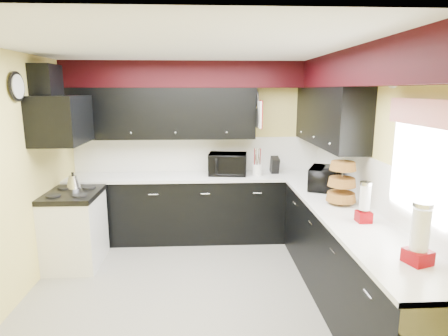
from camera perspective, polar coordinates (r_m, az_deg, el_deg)
name	(u,v)px	position (r m, az deg, el deg)	size (l,w,h in m)	color
ground	(197,292)	(4.23, -4.10, -18.27)	(3.60, 3.60, 0.00)	gray
wall_back	(198,150)	(5.53, -3.95, 2.73)	(3.60, 0.06, 2.50)	#E0C666
wall_right	(371,176)	(4.13, 21.47, -1.14)	(0.06, 3.60, 2.50)	#E0C666
wall_left	(11,180)	(4.21, -29.67, -1.63)	(0.06, 3.60, 2.50)	#E0C666
ceiling	(193,48)	(3.68, -4.69, 17.75)	(3.60, 3.60, 0.06)	white
cab_back	(199,208)	(5.42, -3.88, -6.15)	(3.60, 0.60, 0.90)	black
cab_right	(348,262)	(4.00, 18.36, -13.43)	(0.60, 3.00, 0.90)	black
counter_back	(198,177)	(5.30, -3.95, -1.30)	(3.62, 0.64, 0.04)	white
counter_right	(351,217)	(3.83, 18.81, -7.04)	(0.64, 3.02, 0.04)	white
splash_back	(198,154)	(5.53, -3.94, 2.10)	(3.60, 0.02, 0.50)	white
splash_right	(369,182)	(4.14, 21.28, -1.95)	(0.02, 3.60, 0.50)	white
upper_back	(162,113)	(5.33, -9.50, 8.21)	(2.60, 0.35, 0.70)	black
upper_right	(329,116)	(4.82, 15.65, 7.59)	(0.35, 1.80, 0.70)	black
soffit_back	(197,75)	(5.29, -4.15, 14.01)	(3.60, 0.36, 0.35)	black
soffit_right	(370,67)	(3.81, 21.29, 14.17)	(0.36, 3.24, 0.35)	black
stove	(75,231)	(4.98, -21.74, -8.87)	(0.60, 0.75, 0.86)	white
cooktop	(72,194)	(4.85, -22.15, -3.76)	(0.62, 0.77, 0.06)	black
hood	(61,120)	(4.72, -23.56, 6.73)	(0.50, 0.78, 0.55)	black
hood_duct	(46,82)	(4.76, -25.47, 11.68)	(0.24, 0.40, 0.40)	black
window	(423,164)	(3.28, 28.01, 0.51)	(0.03, 0.86, 0.96)	white
valance	(421,112)	(3.21, 27.84, 7.51)	(0.04, 0.88, 0.20)	red
pan_top	(257,99)	(5.26, 5.00, 10.46)	(0.03, 0.22, 0.40)	black
pan_mid	(258,118)	(5.15, 5.15, 7.65)	(0.03, 0.28, 0.46)	black
pan_low	(255,119)	(5.40, 4.76, 7.53)	(0.03, 0.24, 0.42)	black
cut_board	(260,115)	(5.03, 5.47, 8.12)	(0.03, 0.26, 0.35)	white
baskets	(342,182)	(4.08, 17.52, -2.02)	(0.27, 0.27, 0.50)	brown
clock	(17,87)	(4.33, -29.05, 10.80)	(0.03, 0.30, 0.30)	black
deco_plate	(394,74)	(3.71, 24.46, 12.85)	(0.03, 0.24, 0.24)	white
toaster_oven	(228,164)	(5.29, 0.56, 0.61)	(0.52, 0.44, 0.30)	black
microwave	(324,178)	(4.67, 15.02, -1.53)	(0.48, 0.32, 0.27)	black
utensil_crock	(257,170)	(5.28, 5.08, -0.28)	(0.14, 0.14, 0.15)	white
knife_block	(275,165)	(5.43, 7.73, 0.42)	(0.11, 0.15, 0.24)	black
kettle	(73,182)	(5.02, -21.99, -1.97)	(0.17, 0.17, 0.15)	#A8A8AD
dispenser_a	(365,204)	(3.61, 20.62, -5.21)	(0.12, 0.12, 0.33)	#580006
dispenser_b	(420,235)	(2.91, 27.69, -9.00)	(0.15, 0.15, 0.42)	maroon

